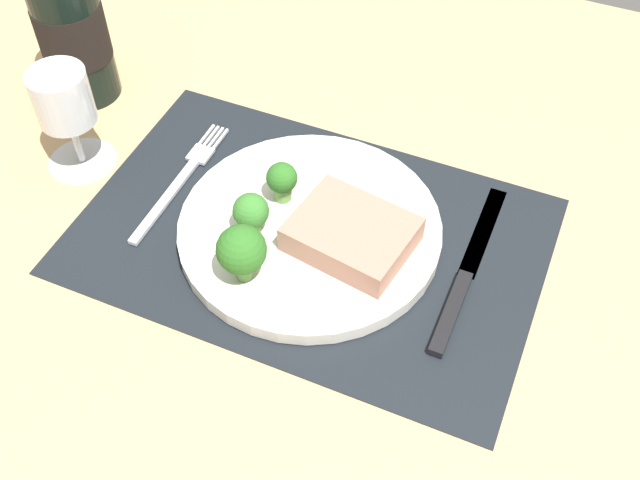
{
  "coord_description": "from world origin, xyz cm",
  "views": [
    {
      "loc": [
        21.42,
        -47.09,
        60.78
      ],
      "look_at": [
        1.79,
        -1.51,
        1.9
      ],
      "focal_mm": 43.26,
      "sensor_mm": 36.0,
      "label": 1
    }
  ],
  "objects_px": {
    "steak": "(352,234)",
    "wine_glass": "(65,105)",
    "plate": "(310,229)",
    "fork": "(181,180)",
    "knife": "(464,279)",
    "wine_bottle": "(68,18)"
  },
  "relations": [
    {
      "from": "steak",
      "to": "wine_glass",
      "type": "bearing_deg",
      "value": 178.74
    },
    {
      "from": "fork",
      "to": "wine_glass",
      "type": "relative_size",
      "value": 1.57
    },
    {
      "from": "plate",
      "to": "fork",
      "type": "bearing_deg",
      "value": 174.95
    },
    {
      "from": "plate",
      "to": "knife",
      "type": "height_order",
      "value": "plate"
    },
    {
      "from": "plate",
      "to": "steak",
      "type": "height_order",
      "value": "steak"
    },
    {
      "from": "plate",
      "to": "wine_bottle",
      "type": "height_order",
      "value": "wine_bottle"
    },
    {
      "from": "plate",
      "to": "steak",
      "type": "xyz_separation_m",
      "value": [
        0.05,
        -0.01,
        0.02
      ]
    },
    {
      "from": "steak",
      "to": "fork",
      "type": "height_order",
      "value": "steak"
    },
    {
      "from": "plate",
      "to": "steak",
      "type": "bearing_deg",
      "value": -8.75
    },
    {
      "from": "steak",
      "to": "fork",
      "type": "distance_m",
      "value": 0.21
    },
    {
      "from": "knife",
      "to": "wine_glass",
      "type": "distance_m",
      "value": 0.45
    },
    {
      "from": "fork",
      "to": "wine_glass",
      "type": "distance_m",
      "value": 0.14
    },
    {
      "from": "fork",
      "to": "wine_glass",
      "type": "xyz_separation_m",
      "value": [
        -0.12,
        -0.01,
        0.08
      ]
    },
    {
      "from": "knife",
      "to": "steak",
      "type": "bearing_deg",
      "value": -172.28
    },
    {
      "from": "wine_glass",
      "to": "plate",
      "type": "bearing_deg",
      "value": 0.04
    },
    {
      "from": "plate",
      "to": "wine_glass",
      "type": "height_order",
      "value": "wine_glass"
    },
    {
      "from": "fork",
      "to": "wine_bottle",
      "type": "distance_m",
      "value": 0.23
    },
    {
      "from": "steak",
      "to": "knife",
      "type": "distance_m",
      "value": 0.12
    },
    {
      "from": "steak",
      "to": "wine_glass",
      "type": "xyz_separation_m",
      "value": [
        -0.33,
        0.01,
        0.05
      ]
    },
    {
      "from": "fork",
      "to": "steak",
      "type": "bearing_deg",
      "value": -2.56
    },
    {
      "from": "wine_glass",
      "to": "fork",
      "type": "bearing_deg",
      "value": 6.88
    },
    {
      "from": "knife",
      "to": "wine_glass",
      "type": "relative_size",
      "value": 1.87
    }
  ]
}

